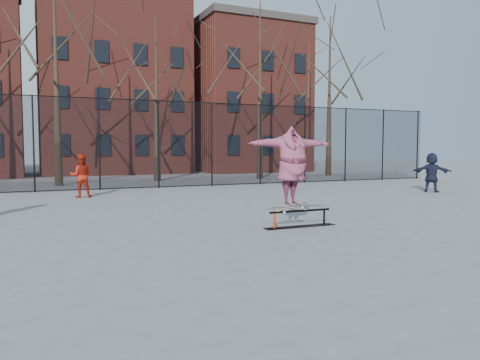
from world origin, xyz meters
name	(u,v)px	position (x,y,z in m)	size (l,w,h in m)	color
ground	(268,243)	(0.00, 0.00, 0.00)	(100.00, 100.00, 0.00)	slate
skate_rail	(300,220)	(1.55, 1.33, 0.16)	(1.81, 0.28, 0.40)	black
skateboard	(292,208)	(1.32, 1.33, 0.44)	(0.76, 0.18, 0.09)	#A57E42
skater	(292,168)	(1.32, 1.33, 1.39)	(2.21, 0.60, 1.79)	#683381
bystander_red	(81,176)	(-2.45, 10.21, 0.81)	(0.78, 0.61, 1.61)	#A21C0E
bystander_navy	(432,172)	(11.00, 6.38, 0.82)	(1.51, 0.48, 1.63)	#181D31
fence	(132,143)	(-0.01, 13.00, 2.05)	(34.03, 0.07, 4.00)	black
tree_row	(109,40)	(-0.25, 17.15, 7.36)	(33.66, 7.46, 10.67)	black
rowhouses	(104,87)	(0.72, 26.00, 6.06)	(29.00, 7.00, 13.00)	maroon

